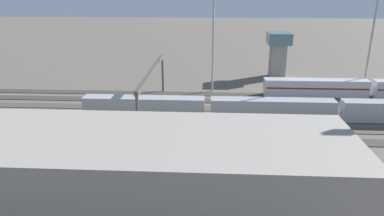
% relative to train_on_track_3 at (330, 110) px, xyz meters
% --- Properties ---
extents(ground_plane, '(400.00, 400.00, 0.00)m').
position_rel_train_on_track_3_xyz_m(ground_plane, '(18.24, -2.50, -2.09)').
color(ground_plane, '#60594F').
extents(track_bed_0, '(140.00, 2.80, 0.12)m').
position_rel_train_on_track_3_xyz_m(track_bed_0, '(18.24, -15.00, -2.03)').
color(track_bed_0, '#3D3833').
rests_on(track_bed_0, ground_plane).
extents(track_bed_1, '(140.00, 2.80, 0.12)m').
position_rel_train_on_track_3_xyz_m(track_bed_1, '(18.24, -10.00, -2.03)').
color(track_bed_1, '#3D3833').
rests_on(track_bed_1, ground_plane).
extents(track_bed_2, '(140.00, 2.80, 0.12)m').
position_rel_train_on_track_3_xyz_m(track_bed_2, '(18.24, -5.00, -2.03)').
color(track_bed_2, '#4C443D').
rests_on(track_bed_2, ground_plane).
extents(track_bed_3, '(140.00, 2.80, 0.12)m').
position_rel_train_on_track_3_xyz_m(track_bed_3, '(18.24, 0.00, -2.03)').
color(track_bed_3, '#3D3833').
rests_on(track_bed_3, ground_plane).
extents(track_bed_4, '(140.00, 2.80, 0.12)m').
position_rel_train_on_track_3_xyz_m(track_bed_4, '(18.24, 5.00, -2.03)').
color(track_bed_4, '#4C443D').
rests_on(track_bed_4, ground_plane).
extents(track_bed_5, '(140.00, 2.80, 0.12)m').
position_rel_train_on_track_3_xyz_m(track_bed_5, '(18.24, 10.00, -2.03)').
color(track_bed_5, '#3D3833').
rests_on(track_bed_5, ground_plane).
extents(train_on_track_3, '(90.60, 3.00, 4.40)m').
position_rel_train_on_track_3_xyz_m(train_on_track_3, '(0.00, 0.00, 0.00)').
color(train_on_track_3, maroon).
rests_on(train_on_track_3, ground_plane).
extents(train_on_track_0, '(47.20, 3.06, 3.80)m').
position_rel_train_on_track_3_xyz_m(train_on_track_0, '(-13.38, -15.00, -0.06)').
color(train_on_track_0, silver).
rests_on(train_on_track_0, ground_plane).
extents(light_mast_0, '(2.80, 0.70, 23.70)m').
position_rel_train_on_track_3_xyz_m(light_mast_0, '(21.89, -17.72, 13.32)').
color(light_mast_0, '#9EA0A5').
rests_on(light_mast_0, ground_plane).
extents(light_mast_2, '(2.80, 0.70, 33.20)m').
position_rel_train_on_track_3_xyz_m(light_mast_2, '(-12.68, -17.13, 18.48)').
color(light_mast_2, '#9EA0A5').
rests_on(light_mast_2, ground_plane).
extents(signal_gantry, '(0.70, 30.00, 8.80)m').
position_rel_train_on_track_3_xyz_m(signal_gantry, '(33.49, -2.50, 5.46)').
color(signal_gantry, '#4C4742').
rests_on(signal_gantry, ground_plane).
extents(maintenance_shed, '(59.46, 14.43, 9.66)m').
position_rel_train_on_track_3_xyz_m(maintenance_shed, '(36.85, 30.63, 2.74)').
color(maintenance_shed, '#9E9389').
rests_on(maintenance_shed, ground_plane).
extents(control_tower, '(6.00, 6.00, 11.86)m').
position_rel_train_on_track_3_xyz_m(control_tower, '(4.42, -32.58, 4.91)').
color(control_tower, gray).
rests_on(control_tower, ground_plane).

